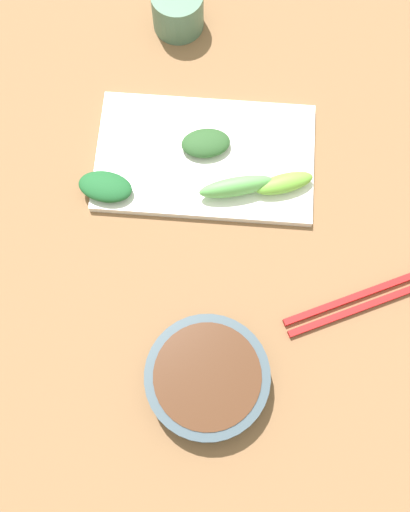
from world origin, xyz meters
TOP-DOWN VIEW (x-y plane):
  - tabletop at (0.00, 0.00)m, footprint 2.10×2.10m
  - sauce_bowl at (-0.18, -0.02)m, footprint 0.14×0.14m
  - serving_plate at (0.11, 0.00)m, footprint 0.17×0.28m
  - broccoli_stalk_0 at (0.07, -0.10)m, footprint 0.05×0.08m
  - broccoli_leafy_1 at (0.05, 0.12)m, footprint 0.05×0.07m
  - broccoli_leafy_2 at (0.12, 0.00)m, footprint 0.05×0.07m
  - broccoli_stalk_3 at (0.06, -0.04)m, footprint 0.05×0.10m
  - chopsticks at (-0.06, -0.22)m, footprint 0.12×0.22m
  - tea_cup at (0.32, 0.05)m, footprint 0.07×0.07m

SIDE VIEW (x-z plane):
  - tabletop at x=0.00m, z-range 0.00..0.02m
  - chopsticks at x=-0.06m, z-range 0.02..0.03m
  - serving_plate at x=0.11m, z-range 0.02..0.03m
  - sauce_bowl at x=-0.18m, z-range 0.02..0.06m
  - broccoli_leafy_2 at x=0.12m, z-range 0.03..0.05m
  - broccoli_leafy_1 at x=0.05m, z-range 0.03..0.05m
  - broccoli_stalk_0 at x=0.07m, z-range 0.03..0.06m
  - broccoli_stalk_3 at x=0.06m, z-range 0.03..0.06m
  - tea_cup at x=0.32m, z-range 0.02..0.08m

